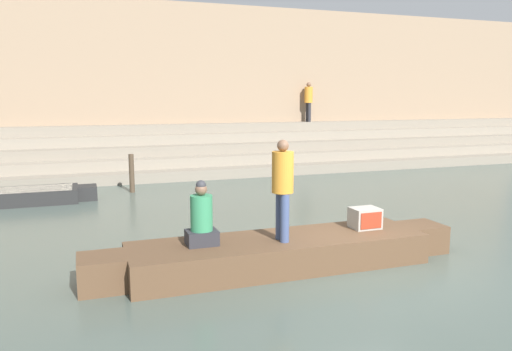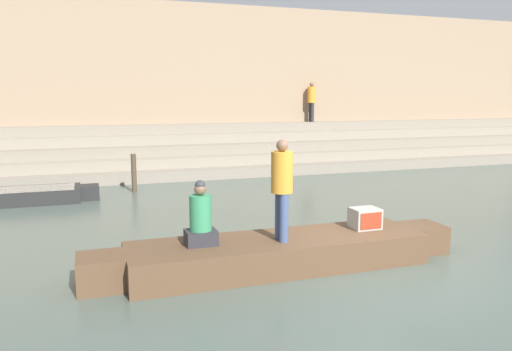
# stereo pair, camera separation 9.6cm
# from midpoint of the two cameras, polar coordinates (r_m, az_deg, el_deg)

# --- Properties ---
(ground_plane) EXTENTS (120.00, 120.00, 0.00)m
(ground_plane) POSITION_cam_midpoint_polar(r_m,az_deg,el_deg) (8.80, 12.47, -10.36)
(ground_plane) COLOR #47544C
(ghat_steps) EXTENTS (36.00, 3.64, 1.81)m
(ghat_steps) POSITION_cam_midpoint_polar(r_m,az_deg,el_deg) (19.73, -6.28, 2.44)
(ghat_steps) COLOR gray
(ghat_steps) RESTS_ON ground
(back_wall) EXTENTS (34.20, 1.28, 6.65)m
(back_wall) POSITION_cam_midpoint_polar(r_m,az_deg,el_deg) (21.49, -7.60, 9.98)
(back_wall) COLOR #937A60
(back_wall) RESTS_ON ground
(rowboat_main) EXTENTS (6.51, 1.46, 0.51)m
(rowboat_main) POSITION_cam_midpoint_polar(r_m,az_deg,el_deg) (8.59, 2.37, -8.72)
(rowboat_main) COLOR brown
(rowboat_main) RESTS_ON ground
(person_standing) EXTENTS (0.36, 0.36, 1.69)m
(person_standing) POSITION_cam_midpoint_polar(r_m,az_deg,el_deg) (8.18, 2.72, -0.90)
(person_standing) COLOR #3D4C75
(person_standing) RESTS_ON rowboat_main
(person_rowing) EXTENTS (0.50, 0.39, 1.06)m
(person_rowing) POSITION_cam_midpoint_polar(r_m,az_deg,el_deg) (8.10, -6.58, -5.02)
(person_rowing) COLOR #28282D
(person_rowing) RESTS_ON rowboat_main
(tv_set) EXTENTS (0.50, 0.42, 0.37)m
(tv_set) POSITION_cam_midpoint_polar(r_m,az_deg,el_deg) (9.31, 12.07, -4.78)
(tv_set) COLOR #9E998E
(tv_set) RESTS_ON rowboat_main
(moored_boat_shore) EXTENTS (4.67, 1.26, 0.39)m
(moored_boat_shore) POSITION_cam_midpoint_polar(r_m,az_deg,el_deg) (15.13, -26.76, -2.18)
(moored_boat_shore) COLOR black
(moored_boat_shore) RESTS_ON ground
(mooring_post) EXTENTS (0.15, 0.15, 1.17)m
(mooring_post) POSITION_cam_midpoint_polar(r_m,az_deg,el_deg) (15.63, -14.20, 0.24)
(mooring_post) COLOR #473828
(mooring_post) RESTS_ON ground
(person_on_steps) EXTENTS (0.36, 0.36, 1.72)m
(person_on_steps) POSITION_cam_midpoint_polar(r_m,az_deg,el_deg) (22.19, 5.90, 8.68)
(person_on_steps) COLOR #28282D
(person_on_steps) RESTS_ON ghat_steps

